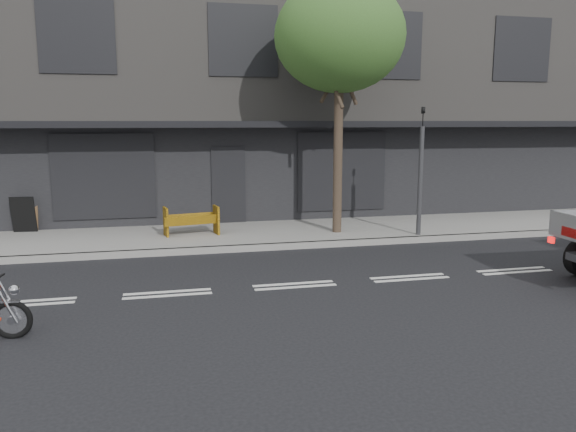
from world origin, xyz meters
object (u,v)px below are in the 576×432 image
Objects in this scene: traffic_light_pole at (420,178)px; construction_barrier at (192,221)px; street_tree at (340,37)px; sandwich_board at (23,214)px.

traffic_light_pole reaches higher than construction_barrier.
traffic_light_pole is (2.00, -0.85, -3.63)m from street_tree.
street_tree is 6.83× the size of sandwich_board.
sandwich_board is at bearing 160.64° from construction_barrier.
sandwich_board reaches higher than construction_barrier.
construction_barrier is (-5.90, 1.10, -1.10)m from traffic_light_pole.
street_tree is at bearing 156.97° from traffic_light_pole.
street_tree is 6.13m from construction_barrier.
street_tree is 4.23m from traffic_light_pole.
traffic_light_pole is 3.54× the size of sandwich_board.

